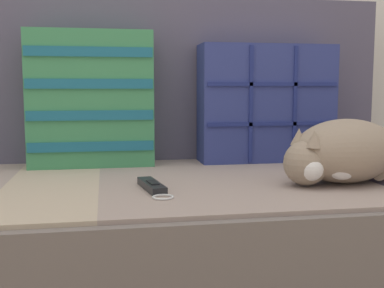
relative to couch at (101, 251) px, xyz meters
name	(u,v)px	position (x,y,z in m)	size (l,w,h in m)	color
couch	(101,251)	(0.00, 0.00, 0.00)	(2.02, 0.91, 0.40)	gray
sofa_backrest	(99,79)	(0.00, 0.39, 0.48)	(1.98, 0.14, 0.56)	#514C60
throw_pillow_quilted	(266,103)	(0.56, 0.24, 0.40)	(0.45, 0.14, 0.39)	navy
throw_pillow_striped	(91,99)	(-0.02, 0.24, 0.41)	(0.39, 0.14, 0.42)	#3D8956
sleeping_cat	(341,153)	(0.62, -0.17, 0.28)	(0.36, 0.27, 0.17)	gray
game_remote_near	(152,186)	(0.13, -0.17, 0.21)	(0.07, 0.21, 0.02)	black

